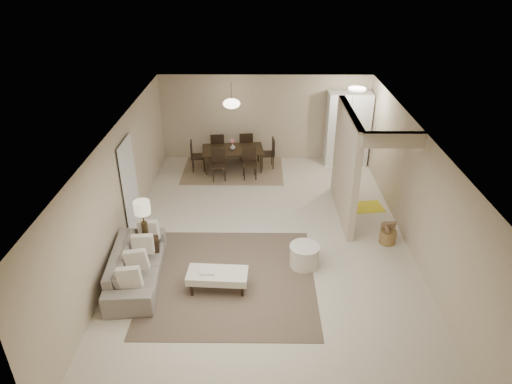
{
  "coord_description": "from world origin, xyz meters",
  "views": [
    {
      "loc": [
        -0.14,
        -8.15,
        5.54
      ],
      "look_at": [
        -0.22,
        0.3,
        1.05
      ],
      "focal_mm": 32.0,
      "sensor_mm": 36.0,
      "label": 1
    }
  ],
  "objects_px": {
    "ottoman_bench": "(217,276)",
    "round_pouf": "(304,256)",
    "wicker_basket": "(388,237)",
    "dining_table": "(233,159)",
    "sofa": "(136,265)",
    "side_table": "(147,246)",
    "pantry_cabinet": "(348,129)"
  },
  "relations": [
    {
      "from": "pantry_cabinet",
      "to": "sofa",
      "type": "height_order",
      "value": "pantry_cabinet"
    },
    {
      "from": "side_table",
      "to": "round_pouf",
      "type": "xyz_separation_m",
      "value": [
        3.14,
        -0.24,
        -0.04
      ]
    },
    {
      "from": "pantry_cabinet",
      "to": "wicker_basket",
      "type": "relative_size",
      "value": 5.97
    },
    {
      "from": "ottoman_bench",
      "to": "side_table",
      "type": "bearing_deg",
      "value": 150.1
    },
    {
      "from": "dining_table",
      "to": "pantry_cabinet",
      "type": "bearing_deg",
      "value": 1.76
    },
    {
      "from": "sofa",
      "to": "ottoman_bench",
      "type": "distance_m",
      "value": 1.58
    },
    {
      "from": "ottoman_bench",
      "to": "side_table",
      "type": "distance_m",
      "value": 1.79
    },
    {
      "from": "ottoman_bench",
      "to": "dining_table",
      "type": "height_order",
      "value": "dining_table"
    },
    {
      "from": "pantry_cabinet",
      "to": "ottoman_bench",
      "type": "xyz_separation_m",
      "value": [
        -3.25,
        -5.72,
        -0.74
      ]
    },
    {
      "from": "round_pouf",
      "to": "wicker_basket",
      "type": "bearing_deg",
      "value": 24.21
    },
    {
      "from": "side_table",
      "to": "dining_table",
      "type": "height_order",
      "value": "dining_table"
    },
    {
      "from": "pantry_cabinet",
      "to": "round_pouf",
      "type": "xyz_separation_m",
      "value": [
        -1.61,
        -4.98,
        -0.82
      ]
    },
    {
      "from": "ottoman_bench",
      "to": "wicker_basket",
      "type": "distance_m",
      "value": 3.83
    },
    {
      "from": "dining_table",
      "to": "sofa",
      "type": "bearing_deg",
      "value": -113.4
    },
    {
      "from": "dining_table",
      "to": "ottoman_bench",
      "type": "bearing_deg",
      "value": -96.08
    },
    {
      "from": "ottoman_bench",
      "to": "round_pouf",
      "type": "relative_size",
      "value": 1.89
    },
    {
      "from": "pantry_cabinet",
      "to": "ottoman_bench",
      "type": "relative_size",
      "value": 1.87
    },
    {
      "from": "sofa",
      "to": "round_pouf",
      "type": "relative_size",
      "value": 3.7
    },
    {
      "from": "ottoman_bench",
      "to": "wicker_basket",
      "type": "height_order",
      "value": "ottoman_bench"
    },
    {
      "from": "sofa",
      "to": "round_pouf",
      "type": "distance_m",
      "value": 3.22
    },
    {
      "from": "side_table",
      "to": "sofa",
      "type": "bearing_deg",
      "value": -94.25
    },
    {
      "from": "ottoman_bench",
      "to": "wicker_basket",
      "type": "bearing_deg",
      "value": 27.25
    },
    {
      "from": "pantry_cabinet",
      "to": "sofa",
      "type": "distance_m",
      "value": 7.28
    },
    {
      "from": "sofa",
      "to": "side_table",
      "type": "distance_m",
      "value": 0.68
    },
    {
      "from": "pantry_cabinet",
      "to": "ottoman_bench",
      "type": "height_order",
      "value": "pantry_cabinet"
    },
    {
      "from": "round_pouf",
      "to": "sofa",
      "type": "bearing_deg",
      "value": -172.23
    },
    {
      "from": "pantry_cabinet",
      "to": "ottoman_bench",
      "type": "distance_m",
      "value": 6.62
    },
    {
      "from": "pantry_cabinet",
      "to": "round_pouf",
      "type": "relative_size",
      "value": 3.54
    },
    {
      "from": "wicker_basket",
      "to": "dining_table",
      "type": "relative_size",
      "value": 0.21
    },
    {
      "from": "sofa",
      "to": "dining_table",
      "type": "height_order",
      "value": "sofa"
    },
    {
      "from": "sofa",
      "to": "dining_table",
      "type": "xyz_separation_m",
      "value": [
        1.55,
        4.97,
        -0.02
      ]
    },
    {
      "from": "pantry_cabinet",
      "to": "wicker_basket",
      "type": "bearing_deg",
      "value": -86.64
    }
  ]
}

